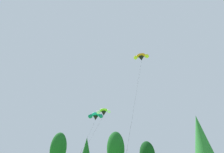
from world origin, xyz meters
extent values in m
ellipsoid|color=#19561E|center=(-30.46, 53.36, 7.82)|extent=(5.28, 5.28, 10.11)
cone|color=#19561E|center=(-20.81, 54.50, 6.85)|extent=(3.99, 3.99, 8.04)
ellipsoid|color=#19561E|center=(-9.83, 50.86, 6.99)|extent=(4.91, 4.91, 9.03)
cone|color=#2D7033|center=(12.08, 50.07, 8.87)|extent=(4.70, 4.70, 10.42)
ellipsoid|color=teal|center=(-10.09, 37.19, 12.94)|extent=(2.22, 1.81, 1.26)
ellipsoid|color=#0F666B|center=(-8.90, 37.48, 12.60)|extent=(1.38, 1.35, 1.37)
ellipsoid|color=#0F666B|center=(-11.28, 36.90, 12.60)|extent=(1.11, 1.40, 1.37)
cone|color=black|center=(-10.12, 37.32, 12.19)|extent=(1.33, 1.33, 0.94)
cylinder|color=black|center=(-6.67, 27.39, 6.67)|extent=(6.92, 19.86, 10.11)
ellipsoid|color=orange|center=(2.25, 31.08, 22.38)|extent=(1.89, 1.27, 1.00)
ellipsoid|color=yellow|center=(3.36, 31.20, 22.06)|extent=(1.16, 1.02, 1.13)
ellipsoid|color=yellow|center=(1.13, 30.97, 22.06)|extent=(1.08, 1.03, 1.13)
cone|color=black|center=(2.24, 31.18, 21.69)|extent=(1.11, 1.11, 0.86)
cylinder|color=black|center=(1.57, 25.43, 11.22)|extent=(1.35, 11.51, 20.07)
ellipsoid|color=#93D633|center=(-7.17, 34.77, 12.99)|extent=(1.86, 1.29, 0.88)
ellipsoid|color=white|center=(-6.04, 34.83, 12.67)|extent=(1.13, 1.07, 1.04)
ellipsoid|color=white|center=(-8.30, 34.71, 12.67)|extent=(1.06, 1.07, 1.04)
cone|color=black|center=(-7.18, 34.88, 12.29)|extent=(1.07, 1.07, 0.87)
cylinder|color=black|center=(-5.20, 26.17, 6.74)|extent=(3.97, 17.42, 10.25)
camera|label=1|loc=(5.96, 2.53, 2.42)|focal=27.12mm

